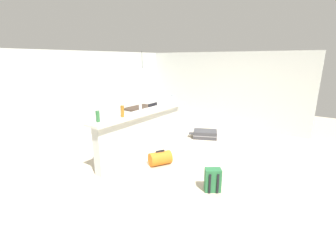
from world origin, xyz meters
TOP-DOWN VIEW (x-y plane):
  - ground_plane at (0.00, 0.00)m, footprint 13.00×13.00m
  - wall_back at (0.00, 3.05)m, footprint 6.60×0.10m
  - wall_right at (3.05, 0.30)m, footprint 0.10×6.00m
  - partition_half_wall at (-0.63, 0.56)m, footprint 2.80×0.20m
  - bar_countertop at (-0.63, 0.56)m, footprint 2.96×0.40m
  - bottle_green at (-1.86, 0.65)m, footprint 0.08×0.08m
  - bottle_amber at (-1.29, 0.55)m, footprint 0.08×0.08m
  - bottle_clear at (-0.62, 0.65)m, footprint 0.06×0.06m
  - bottle_white at (-0.01, 0.51)m, footprint 0.06×0.06m
  - bottle_blue at (0.59, 0.56)m, footprint 0.07×0.07m
  - grocery_bag at (0.37, 0.51)m, footprint 0.26×0.18m
  - dining_table at (1.00, 2.05)m, footprint 1.10×0.80m
  - dining_chair_near_partition at (1.00, 1.47)m, footprint 0.40×0.40m
  - pendant_lamp at (1.03, 1.99)m, footprint 0.34×0.34m
  - suitcase_flat_charcoal at (1.39, -0.09)m, footprint 0.74×0.89m
  - backpack_green at (-1.20, -1.54)m, footprint 0.33×0.34m
  - duffel_bag_orange at (-0.88, -0.13)m, footprint 0.57×0.50m

SIDE VIEW (x-z plane):
  - ground_plane at x=0.00m, z-range -0.05..0.00m
  - suitcase_flat_charcoal at x=1.39m, z-range 0.00..0.22m
  - duffel_bag_orange at x=-0.88m, z-range -0.02..0.32m
  - backpack_green at x=-1.20m, z-range -0.01..0.41m
  - partition_half_wall at x=-0.63m, z-range 0.00..1.03m
  - dining_chair_near_partition at x=1.00m, z-range 0.05..0.98m
  - dining_table at x=1.00m, z-range 0.28..1.02m
  - bar_countertop at x=-0.63m, z-range 1.03..1.08m
  - bottle_blue at x=0.59m, z-range 1.08..1.30m
  - grocery_bag at x=0.37m, z-range 1.08..1.30m
  - bottle_green at x=-1.86m, z-range 1.08..1.30m
  - bottle_amber at x=-1.29m, z-range 1.08..1.33m
  - bottle_clear at x=-0.62m, z-range 1.08..1.35m
  - bottle_white at x=-0.01m, z-range 1.08..1.36m
  - wall_back at x=0.00m, z-range 0.00..2.50m
  - wall_right at x=3.05m, z-range 0.00..2.50m
  - pendant_lamp at x=1.03m, z-range 1.56..2.26m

